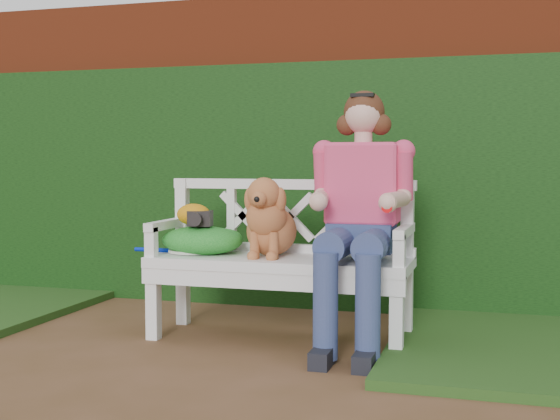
# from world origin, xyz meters

# --- Properties ---
(ground) EXTENTS (60.00, 60.00, 0.00)m
(ground) POSITION_xyz_m (0.00, 0.00, 0.00)
(ground) COLOR #52371D
(brick_wall) EXTENTS (10.00, 0.30, 2.20)m
(brick_wall) POSITION_xyz_m (0.00, 1.90, 1.10)
(brick_wall) COLOR maroon
(brick_wall) RESTS_ON ground
(ivy_hedge) EXTENTS (10.00, 0.18, 1.70)m
(ivy_hedge) POSITION_xyz_m (0.00, 1.68, 0.85)
(ivy_hedge) COLOR #184512
(ivy_hedge) RESTS_ON ground
(garden_bench) EXTENTS (1.64, 0.78, 0.48)m
(garden_bench) POSITION_xyz_m (0.46, 0.71, 0.24)
(garden_bench) COLOR white
(garden_bench) RESTS_ON ground
(seated_woman) EXTENTS (0.64, 0.83, 1.41)m
(seated_woman) POSITION_xyz_m (0.93, 0.69, 0.70)
(seated_woman) COLOR #D44F78
(seated_woman) RESTS_ON ground
(dog) EXTENTS (0.45, 0.51, 0.46)m
(dog) POSITION_xyz_m (0.40, 0.72, 0.71)
(dog) COLOR #B88E47
(dog) RESTS_ON garden_bench
(tennis_racket) EXTENTS (0.56, 0.33, 0.03)m
(tennis_racket) POSITION_xyz_m (-0.12, 0.71, 0.49)
(tennis_racket) COLOR white
(tennis_racket) RESTS_ON garden_bench
(green_bag) EXTENTS (0.51, 0.40, 0.17)m
(green_bag) POSITION_xyz_m (-0.03, 0.73, 0.56)
(green_bag) COLOR #2C6E27
(green_bag) RESTS_ON garden_bench
(camera_item) EXTENTS (0.15, 0.12, 0.09)m
(camera_item) POSITION_xyz_m (-0.02, 0.69, 0.69)
(camera_item) COLOR black
(camera_item) RESTS_ON green_bag
(baseball_glove) EXTENTS (0.24, 0.20, 0.13)m
(baseball_glove) POSITION_xyz_m (-0.07, 0.71, 0.71)
(baseball_glove) COLOR #C17B0E
(baseball_glove) RESTS_ON green_bag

